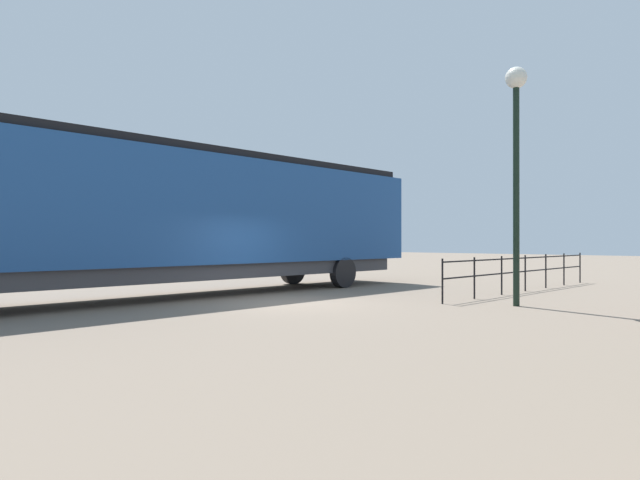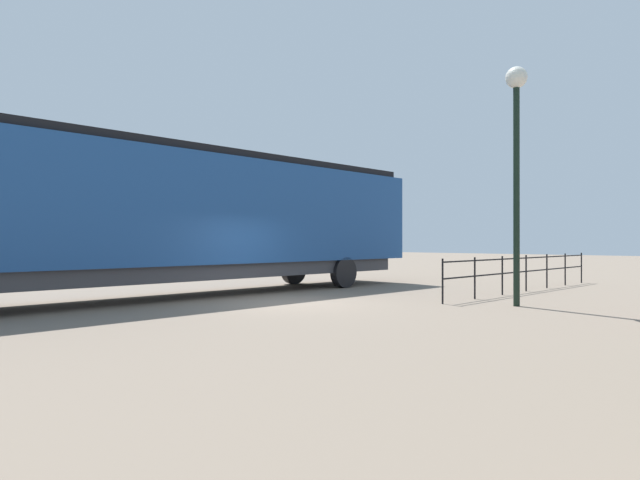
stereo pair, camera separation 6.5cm
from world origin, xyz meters
name	(u,v)px [view 2 (the right image)]	position (x,y,z in m)	size (l,w,h in m)	color
ground_plane	(290,303)	(0.00, 0.00, 0.00)	(120.00, 120.00, 0.00)	#756656
locomotive	(193,215)	(-3.58, -0.67, 2.47)	(2.92, 18.77, 4.42)	navy
lamp_post	(516,132)	(4.67, 3.59, 4.46)	(0.55, 0.55, 6.15)	black
platform_fence	(526,268)	(3.04, 7.91, 0.78)	(0.05, 10.45, 1.21)	black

